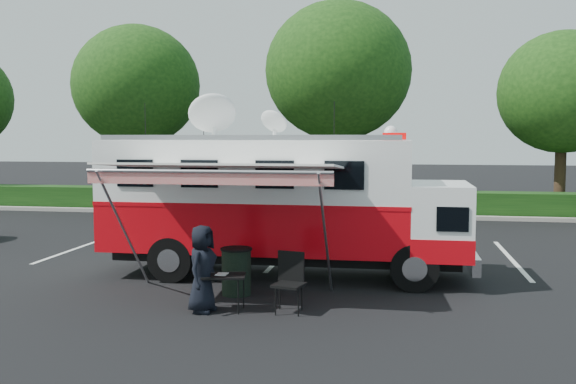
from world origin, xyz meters
name	(u,v)px	position (x,y,z in m)	size (l,w,h in m)	color
ground_plane	(284,276)	(0.00, 0.00, 0.00)	(120.00, 120.00, 0.00)	black
back_border	(365,93)	(1.14, 12.90, 5.00)	(60.00, 6.14, 8.87)	#9E998E
stall_lines	(285,252)	(-0.50, 3.00, 0.00)	(24.12, 5.50, 0.01)	silver
command_truck	(281,202)	(-0.07, 0.00, 1.71)	(8.33, 2.29, 4.00)	black
awning	(221,170)	(-0.82, -2.38, 2.57)	(4.55, 2.37, 2.75)	white
person	(203,312)	(-0.95, -3.21, 0.00)	(0.78, 0.51, 1.60)	black
folding_table	(224,277)	(-0.59, -3.06, 0.62)	(0.88, 0.69, 0.67)	black
folding_chair	(290,276)	(0.62, -2.88, 0.65)	(0.62, 0.65, 1.09)	black
trash_bin	(236,271)	(-0.66, -1.85, 0.48)	(0.64, 0.64, 0.96)	black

